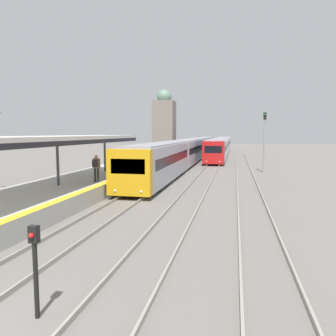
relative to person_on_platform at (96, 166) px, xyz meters
The scene contains 7 objects.
platform_canopy 2.81m from the person_on_platform, 136.42° to the right, with size 4.00×17.26×2.82m.
person_on_platform is the anchor object (origin of this frame).
train_near 28.87m from the person_on_platform, 85.43° to the left, with size 2.63×59.23×3.08m.
train_far 42.52m from the person_on_platform, 82.23° to the left, with size 2.63×44.39×3.06m.
signal_post_near 13.37m from the person_on_platform, 71.42° to the right, with size 0.20×0.22×1.99m.
signal_mast_far 18.70m from the person_on_platform, 53.64° to the left, with size 0.28×0.29×5.89m.
distant_domed_building 44.68m from the person_on_platform, 96.92° to the left, with size 4.00×4.00×12.25m.
Camera 1 is at (5.96, -3.91, 3.87)m, focal length 35.00 mm.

